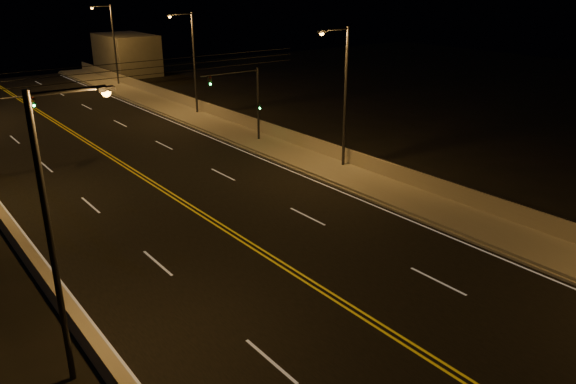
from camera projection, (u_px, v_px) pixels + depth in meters
road at (234, 234)px, 28.99m from camera, size 18.00×120.00×0.02m
sidewalk at (380, 188)px, 35.08m from camera, size 3.60×120.00×0.30m
curb at (358, 195)px, 34.04m from camera, size 0.14×120.00×0.15m
parapet_wall at (399, 173)px, 35.78m from camera, size 0.30×120.00×1.00m
jersey_barrier at (48, 282)px, 23.60m from camera, size 0.45×120.00×0.86m
distant_building_right at (127, 54)px, 77.09m from camera, size 6.00×10.00×5.34m
parapet_rail at (399, 165)px, 35.59m from camera, size 0.06×120.00×0.06m
lane_markings at (235, 235)px, 28.93m from camera, size 17.32×116.00×0.00m
streetlight_1 at (343, 90)px, 36.94m from camera, size 2.55×0.28×9.56m
streetlight_2 at (192, 58)px, 52.34m from camera, size 2.55×0.28×9.56m
streetlight_3 at (112, 40)px, 67.10m from camera, size 2.55×0.28×9.56m
streetlight_4 at (57, 224)px, 16.78m from camera, size 2.55×0.28×9.56m
traffic_signal_right at (247, 97)px, 43.43m from camera, size 5.11×0.31×5.98m
overhead_wires at (144, 68)px, 33.41m from camera, size 22.00×0.03×0.83m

